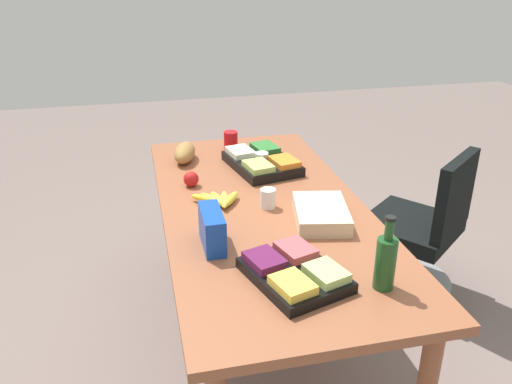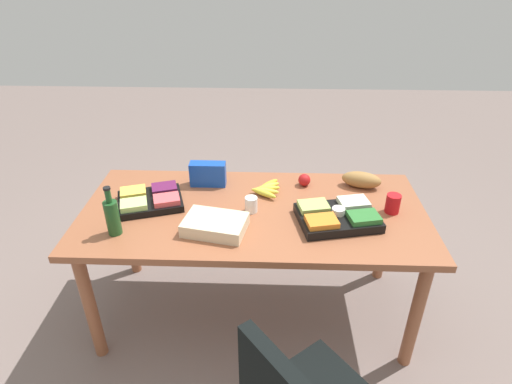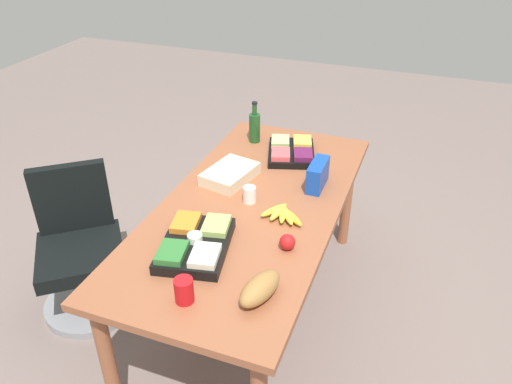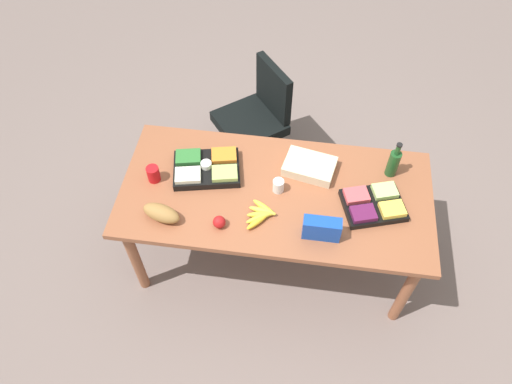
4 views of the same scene
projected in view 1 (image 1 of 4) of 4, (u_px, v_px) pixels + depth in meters
The scene contains 13 objects.
ground_plane at pixel (263, 343), 2.76m from camera, with size 10.00×10.00×0.00m, color slate.
conference_table at pixel (264, 223), 2.47m from camera, with size 1.96×0.92×0.79m.
office_chair at pixel (417, 240), 3.06m from camera, with size 0.67×0.67×0.88m.
fruit_platter at pixel (295, 272), 1.88m from camera, with size 0.43×0.38×0.07m.
bread_loaf at pixel (185, 153), 2.93m from camera, with size 0.24×0.11×0.10m, color #9E713C.
banana_bunch at pixel (218, 199), 2.44m from camera, with size 0.18×0.24×0.04m.
sheet_cake at pixel (321, 214), 2.29m from camera, with size 0.32×0.22×0.07m, color beige.
veggie_tray at pixel (262, 162), 2.85m from camera, with size 0.47×0.38×0.09m.
red_solo_cup at pixel (231, 141), 3.10m from camera, with size 0.08×0.08×0.11m, color red.
chip_bag_blue at pixel (212, 229), 2.08m from camera, with size 0.22×0.08×0.15m, color #1545AF.
paper_cup at pixel (268, 198), 2.41m from camera, with size 0.07×0.07×0.09m, color white.
apple_red at pixel (191, 179), 2.63m from camera, with size 0.08×0.08×0.08m, color red.
wine_bottle at pixel (386, 261), 1.81m from camera, with size 0.08×0.08×0.28m.
Camera 1 is at (-2.12, 0.53, 1.86)m, focal length 37.32 mm.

